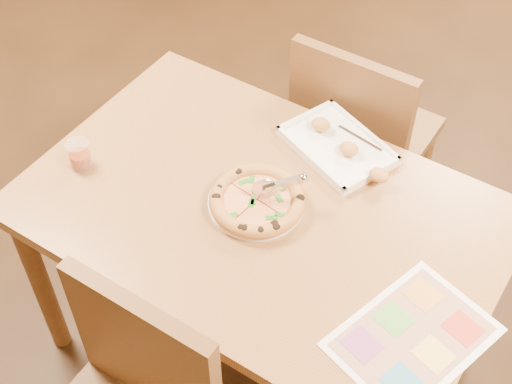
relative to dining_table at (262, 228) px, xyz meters
The scene contains 9 objects.
room 0.72m from the dining_table, ahead, with size 7.00×7.00×7.00m.
dining_table is the anchor object (origin of this frame).
chair_far 0.61m from the dining_table, 90.00° to the left, with size 0.42×0.42×0.47m.
plate 0.09m from the dining_table, 169.67° to the left, with size 0.27×0.27×0.01m, color white.
pizza 0.11m from the dining_table, 168.07° to the right, with size 0.26×0.26×0.04m.
pizza_cutter 0.17m from the dining_table, 48.51° to the left, with size 0.12×0.09×0.08m.
appetizer_tray 0.34m from the dining_table, 77.44° to the left, with size 0.38×0.32×0.06m.
glass_tumbler 0.56m from the dining_table, 164.58° to the right, with size 0.07×0.07×0.09m.
menu 0.54m from the dining_table, 15.66° to the right, with size 0.27×0.37×0.01m, color white.
Camera 1 is at (0.68, -1.08, 2.19)m, focal length 50.00 mm.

